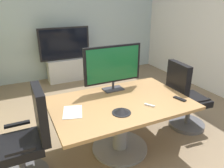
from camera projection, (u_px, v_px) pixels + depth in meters
The scene contains 11 objects.
ground_plane at pixel (128, 150), 2.96m from camera, with size 7.77×7.77×0.00m, color #7A664C.
wall_back_glass_partition at pixel (61, 19), 5.25m from camera, with size 5.32×0.10×2.89m, color #9EB2B7.
conference_table at pixel (120, 115), 2.81m from camera, with size 1.74×1.13×0.72m.
office_chair_left at pixel (28, 144), 2.37m from camera, with size 0.60×0.57×1.09m.
office_chair_right at pixel (185, 101), 3.33m from camera, with size 0.62×0.60×1.09m.
tv_monitor at pixel (113, 65), 2.96m from camera, with size 0.84×0.18×0.64m.
wall_display_unit at pixel (66, 63), 5.30m from camera, with size 1.20×0.36×1.31m.
conference_phone at pixel (121, 111), 2.46m from camera, with size 0.22×0.22×0.07m.
remote_control at pixel (180, 99), 2.79m from camera, with size 0.05×0.17×0.02m, color black.
whiteboard_marker at pixel (149, 105), 2.62m from camera, with size 0.13×0.02×0.02m, color silver.
paper_notepad at pixel (73, 112), 2.48m from camera, with size 0.21×0.30×0.01m, color white.
Camera 1 is at (-1.24, -2.07, 1.95)m, focal length 34.60 mm.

